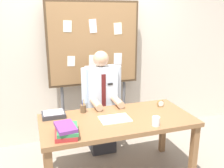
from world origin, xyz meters
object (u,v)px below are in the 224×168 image
person (102,106)px  open_notebook (115,119)px  book_stack (66,130)px  pen_holder (83,108)px  paper_tray (54,114)px  bulletin_board (94,46)px  coffee_mug (156,121)px  desk_clock (161,104)px  desk (117,125)px

person → open_notebook: 0.67m
person → book_stack: person is taller
person → pen_holder: size_ratio=8.94×
paper_tray → pen_holder: bearing=3.9°
bulletin_board → coffee_mug: bulletin_board is taller
book_stack → desk_clock: 1.31m
coffee_mug → paper_tray: bearing=150.0°
person → paper_tray: (-0.68, -0.38, 0.12)m
person → coffee_mug: bearing=-71.4°
coffee_mug → pen_holder: (-0.65, 0.60, -0.00)m
open_notebook → pen_holder: (-0.29, 0.32, 0.04)m
pen_holder → person: bearing=46.8°
desk → pen_holder: size_ratio=10.75×
bulletin_board → coffee_mug: 1.51m
pen_holder → coffee_mug: bearing=-42.7°
paper_tray → bulletin_board: bearing=47.6°
bulletin_board → desk_clock: size_ratio=22.98×
bulletin_board → pen_holder: bulletin_board is taller
bulletin_board → paper_tray: bearing=-132.4°
desk → paper_tray: 0.74m
desk_clock → coffee_mug: 0.57m
desk → paper_tray: (-0.68, 0.27, 0.12)m
book_stack → open_notebook: bearing=20.5°
person → coffee_mug: 1.01m
pen_holder → paper_tray: bearing=-176.1°
bulletin_board → book_stack: size_ratio=6.50×
person → paper_tray: size_ratio=5.50×
paper_tray → coffee_mug: bearing=-30.0°
person → desk_clock: bearing=-36.7°
bulletin_board → desk_clock: 1.25m
desk → pen_holder: pen_holder is taller
desk → bulletin_board: bulletin_board is taller
person → paper_tray: person is taller
book_stack → paper_tray: size_ratio=1.23×
bulletin_board → book_stack: (-0.61, -1.25, -0.64)m
desk_clock → desk: bearing=-165.1°
bulletin_board → coffee_mug: bearing=-76.4°
paper_tray → book_stack: bearing=-81.9°
book_stack → desk_clock: bearing=17.9°
desk → desk_clock: (0.64, 0.17, 0.13)m
desk_clock → pen_holder: pen_holder is taller
desk → desk_clock: size_ratio=19.06×
desk → bulletin_board: size_ratio=0.83×
open_notebook → paper_tray: (-0.64, 0.29, 0.02)m
coffee_mug → desk: bearing=136.3°
desk_clock → person: bearing=143.3°
open_notebook → desk_clock: size_ratio=3.73×
desk_clock → coffee_mug: (-0.32, -0.48, 0.01)m
bulletin_board → person: bearing=-90.0°
desk_clock → paper_tray: desk_clock is taller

